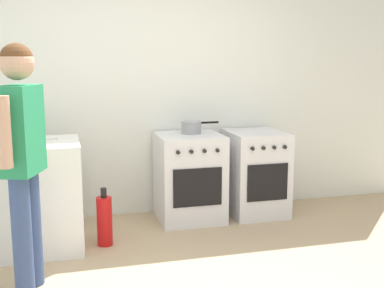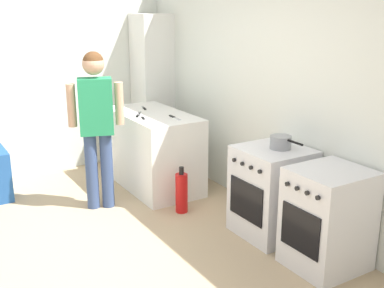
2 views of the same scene
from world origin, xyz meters
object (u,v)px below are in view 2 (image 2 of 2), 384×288
(oven_left, at_px, (272,192))
(knife_paring, at_px, (144,108))
(knife_utility, at_px, (174,117))
(larder_cabinet, at_px, (153,89))
(pot, at_px, (281,142))
(oven_right, at_px, (328,219))
(fire_extinguisher, at_px, (182,193))
(person, at_px, (96,117))
(knife_chef, at_px, (138,114))
(knife_bread, at_px, (142,116))

(oven_left, relative_size, knife_paring, 4.07)
(knife_utility, distance_m, larder_cabinet, 1.35)
(pot, distance_m, larder_cabinet, 2.69)
(oven_left, distance_m, oven_right, 0.70)
(fire_extinguisher, bearing_deg, person, -129.92)
(knife_paring, relative_size, person, 0.13)
(oven_left, relative_size, knife_chef, 3.03)
(knife_chef, height_order, fire_extinguisher, knife_chef)
(oven_left, relative_size, oven_right, 1.00)
(oven_right, height_order, knife_bread, knife_bread)
(knife_utility, xyz_separation_m, knife_paring, (-0.63, -0.07, 0.00))
(oven_right, height_order, larder_cabinet, larder_cabinet)
(knife_bread, bearing_deg, oven_right, 13.79)
(person, height_order, larder_cabinet, larder_cabinet)
(oven_left, relative_size, fire_extinguisher, 1.70)
(knife_utility, relative_size, person, 0.15)
(knife_paring, xyz_separation_m, larder_cabinet, (-0.67, 0.46, 0.09))
(oven_right, xyz_separation_m, fire_extinguisher, (-1.57, -0.48, -0.21))
(pot, bearing_deg, fire_extinguisher, -149.92)
(oven_right, xyz_separation_m, knife_bread, (-2.30, -0.56, 0.48))
(knife_paring, relative_size, larder_cabinet, 0.10)
(knife_utility, height_order, knife_bread, same)
(oven_right, bearing_deg, person, -151.54)
(knife_bread, bearing_deg, knife_paring, 150.81)
(knife_bread, relative_size, fire_extinguisher, 0.69)
(knife_utility, distance_m, knife_chef, 0.45)
(oven_left, bearing_deg, larder_cabinet, 177.80)
(larder_cabinet, bearing_deg, knife_utility, -16.55)
(larder_cabinet, bearing_deg, knife_chef, -35.10)
(knife_bread, distance_m, knife_paring, 0.43)
(pot, relative_size, fire_extinguisher, 0.75)
(oven_left, xyz_separation_m, person, (-1.44, -1.16, 0.58))
(oven_left, distance_m, knife_utility, 1.46)
(pot, bearing_deg, knife_bread, -159.56)
(oven_left, relative_size, larder_cabinet, 0.42)
(knife_utility, height_order, knife_paring, same)
(knife_chef, bearing_deg, oven_right, 13.07)
(knife_bread, xyz_separation_m, knife_paring, (-0.38, 0.21, 0.00))
(oven_left, distance_m, pot, 0.49)
(knife_chef, bearing_deg, knife_bread, -3.17)
(oven_right, relative_size, knife_bread, 2.48)
(fire_extinguisher, bearing_deg, pot, 30.08)
(knife_bread, distance_m, larder_cabinet, 1.24)
(pot, relative_size, knife_chef, 1.34)
(knife_utility, relative_size, knife_bread, 0.73)
(knife_bread, bearing_deg, oven_left, 19.40)
(knife_chef, height_order, person, person)
(oven_right, relative_size, fire_extinguisher, 1.70)
(knife_chef, bearing_deg, knife_utility, 37.89)
(knife_bread, bearing_deg, pot, 20.44)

